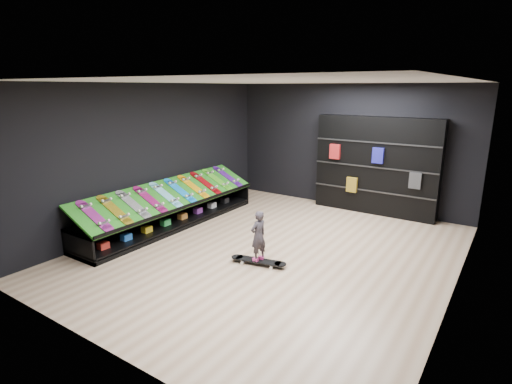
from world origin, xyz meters
The scene contains 21 objects.
floor centered at (0.00, 0.00, 0.00)m, with size 6.00×7.00×0.01m, color tan.
ceiling centered at (0.00, 0.00, 3.00)m, with size 6.00×7.00×0.01m, color white.
wall_back centered at (0.00, 3.50, 1.50)m, with size 6.00×0.02×3.00m, color black.
wall_front centered at (0.00, -3.50, 1.50)m, with size 6.00×0.02×3.00m, color black.
wall_left centered at (-3.00, 0.00, 1.50)m, with size 0.02×7.00×3.00m, color black.
wall_right centered at (3.00, 0.00, 1.50)m, with size 0.02×7.00×3.00m, color black.
display_rack centered at (-2.55, 0.00, 0.25)m, with size 0.90×4.50×0.50m, color black, non-canonical shape.
turf_ramp centered at (-2.50, 0.00, 0.71)m, with size 1.00×4.50×0.04m, color #186610.
back_shelving centered at (0.78, 3.32, 1.13)m, with size 2.83×0.33×2.26m, color black.
floor_skateboard centered at (0.11, -0.64, 0.05)m, with size 0.98×0.22×0.09m, color black, non-canonical shape.
child centered at (0.11, -0.64, 0.35)m, with size 0.20×0.14×0.52m, color black.
display_board_0 centered at (-2.49, -1.90, 0.74)m, with size 0.98×0.22×0.09m, color #2626BF, non-canonical shape.
display_board_1 centered at (-2.49, -1.48, 0.74)m, with size 0.98×0.22×0.09m, color yellow, non-canonical shape.
display_board_2 centered at (-2.49, -1.06, 0.74)m, with size 0.98×0.22×0.09m, color black, non-canonical shape.
display_board_3 centered at (-2.49, -0.63, 0.74)m, with size 0.98×0.22×0.09m, color #E5198C, non-canonical shape.
display_board_4 centered at (-2.49, -0.21, 0.74)m, with size 0.98×0.22×0.09m, color #0CB2E5, non-canonical shape.
display_board_5 centered at (-2.49, 0.21, 0.74)m, with size 0.98×0.22×0.09m, color blue, non-canonical shape.
display_board_6 centered at (-2.49, 0.63, 0.74)m, with size 0.98×0.22×0.09m, color yellow, non-canonical shape.
display_board_7 centered at (-2.49, 1.06, 0.74)m, with size 0.98×0.22×0.09m, color red, non-canonical shape.
display_board_8 centered at (-2.49, 1.48, 0.74)m, with size 0.98×0.22×0.09m, color green, non-canonical shape.
display_board_9 centered at (-2.49, 1.90, 0.74)m, with size 0.98×0.22×0.09m, color purple, non-canonical shape.
Camera 1 is at (3.53, -5.83, 2.91)m, focal length 28.00 mm.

